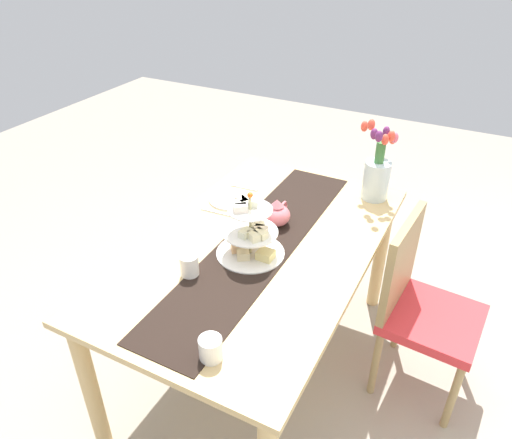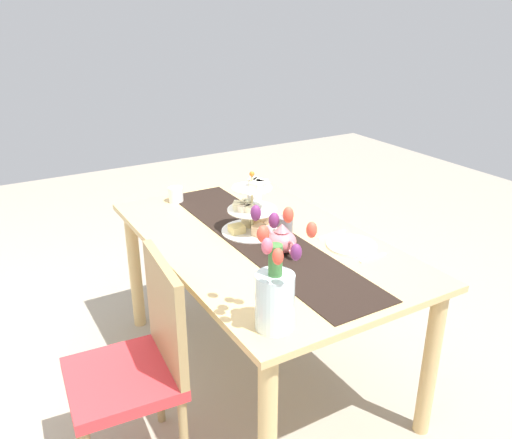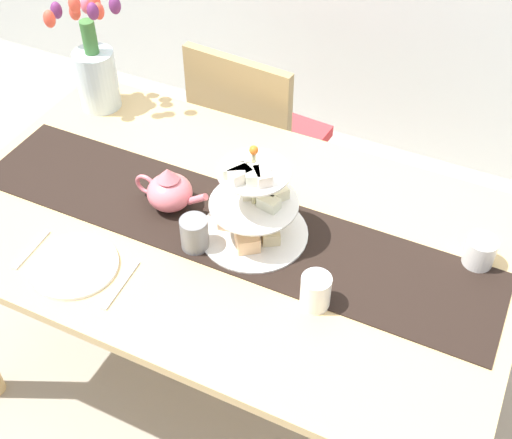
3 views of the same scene
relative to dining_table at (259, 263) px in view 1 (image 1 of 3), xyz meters
name	(u,v)px [view 1 (image 1 of 3)]	position (x,y,z in m)	size (l,w,h in m)	color
ground_plane	(259,361)	(0.00, 0.00, -0.66)	(8.00, 8.00, 0.00)	gray
dining_table	(259,263)	(0.00, 0.00, 0.00)	(1.61, 0.96, 0.76)	tan
chair_left	(420,303)	(-0.26, 0.71, -0.16)	(0.45, 0.45, 0.91)	#9C8254
table_runner	(259,244)	(0.00, 0.00, 0.11)	(1.53, 0.32, 0.00)	black
tiered_cake_stand	(251,235)	(0.08, 0.00, 0.21)	(0.30, 0.30, 0.30)	beige
teapot	(277,214)	(-0.18, 0.00, 0.16)	(0.24, 0.13, 0.14)	#D66B75
tulip_vase	(377,172)	(-0.66, 0.34, 0.25)	(0.26, 0.20, 0.43)	silver
cream_jug	(211,349)	(0.66, 0.16, 0.15)	(0.08, 0.08, 0.09)	white
dinner_plate_left	(231,199)	(-0.29, -0.31, 0.11)	(0.23, 0.23, 0.01)	white
fork_left	(244,188)	(-0.43, -0.31, 0.11)	(0.02, 0.15, 0.01)	silver
knife_left	(217,212)	(-0.14, -0.31, 0.11)	(0.01, 0.17, 0.01)	silver
mug_grey	(242,224)	(-0.04, -0.11, 0.16)	(0.08, 0.08, 0.10)	slate
mug_white_text	(189,265)	(0.33, -0.15, 0.15)	(0.08, 0.08, 0.10)	white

